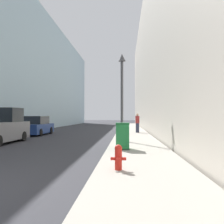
{
  "coord_description": "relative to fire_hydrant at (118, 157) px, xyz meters",
  "views": [
    {
      "loc": [
        5.08,
        -4.86,
        1.66
      ],
      "look_at": [
        3.82,
        17.1,
        2.03
      ],
      "focal_mm": 40.0,
      "sensor_mm": 36.0,
      "label": 1
    }
  ],
  "objects": [
    {
      "name": "fire_hydrant",
      "position": [
        0.0,
        0.0,
        0.0
      ],
      "size": [
        0.44,
        0.33,
        0.72
      ],
      "color": "red",
      "rests_on": "sidewalk_right"
    },
    {
      "name": "lamppost",
      "position": [
        -0.04,
        8.26,
        2.88
      ],
      "size": [
        0.46,
        0.46,
        5.38
      ],
      "color": "#4C4C51",
      "rests_on": "sidewalk_right"
    },
    {
      "name": "pedestrian_on_sidewalk",
      "position": [
        1.26,
        16.21,
        0.52
      ],
      "size": [
        0.36,
        0.23,
        1.78
      ],
      "color": "#2D3347",
      "rests_on": "sidewalk_right"
    },
    {
      "name": "sidewalk_right",
      "position": [
        0.77,
        15.79,
        -0.45
      ],
      "size": [
        2.92,
        60.0,
        0.14
      ],
      "color": "#9E998E",
      "rests_on": "ground"
    },
    {
      "name": "parked_sedan_near",
      "position": [
        -7.76,
        14.59,
        0.24
      ],
      "size": [
        1.96,
        4.68,
        1.67
      ],
      "color": "navy",
      "rests_on": "ground"
    },
    {
      "name": "building_right_stone",
      "position": [
        8.34,
        23.79,
        7.73
      ],
      "size": [
        12.0,
        60.0,
        16.5
      ],
      "color": "beige",
      "rests_on": "ground"
    },
    {
      "name": "trash_bin",
      "position": [
        0.06,
        4.5,
        0.25
      ],
      "size": [
        0.62,
        0.7,
        1.22
      ],
      "color": "#1E7538",
      "rests_on": "sidewalk_right"
    }
  ]
}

